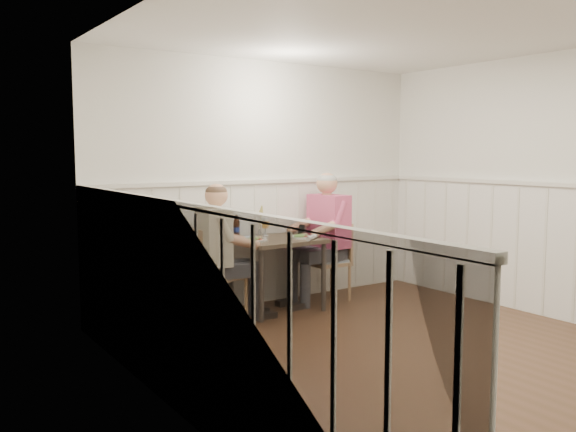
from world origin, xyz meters
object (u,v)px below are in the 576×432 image
object	(u,v)px
grass_vase	(260,221)
chair_left	(215,271)
man_in_pink	(326,246)
chair_right	(332,258)
dining_table	(277,249)
beer_bottle	(236,228)
diner_cream	(218,263)

from	to	relation	value
grass_vase	chair_left	bearing A→B (deg)	-155.95
man_in_pink	grass_vase	xyz separation A→B (m)	(-0.69, 0.25, 0.30)
chair_right	man_in_pink	world-z (taller)	man_in_pink
dining_table	beer_bottle	distance (m)	0.47
chair_left	diner_cream	world-z (taller)	diner_cream
chair_right	beer_bottle	world-z (taller)	beer_bottle
beer_bottle	dining_table	bearing A→B (deg)	-33.18
chair_left	beer_bottle	world-z (taller)	beer_bottle
man_in_pink	diner_cream	distance (m)	1.38
chair_left	diner_cream	bearing A→B (deg)	-63.69
diner_cream	beer_bottle	world-z (taller)	diner_cream
grass_vase	dining_table	bearing A→B (deg)	-85.09
beer_bottle	chair_left	bearing A→B (deg)	-147.23
dining_table	beer_bottle	bearing A→B (deg)	146.82
man_in_pink	beer_bottle	size ratio (longest dim) A/B	5.80
man_in_pink	beer_bottle	xyz separation A→B (m)	(-1.02, 0.18, 0.26)
beer_bottle	diner_cream	bearing A→B (deg)	-142.16
chair_left	man_in_pink	xyz separation A→B (m)	(1.39, 0.06, 0.11)
man_in_pink	chair_left	bearing A→B (deg)	-177.47
chair_left	diner_cream	xyz separation A→B (m)	(0.02, -0.04, 0.08)
dining_table	chair_left	bearing A→B (deg)	-178.99
dining_table	man_in_pink	distance (m)	0.67
diner_cream	dining_table	bearing A→B (deg)	3.95
diner_cream	beer_bottle	size ratio (longest dim) A/B	5.50
chair_right	beer_bottle	distance (m)	1.19
dining_table	beer_bottle	world-z (taller)	beer_bottle
dining_table	chair_right	bearing A→B (deg)	4.21
dining_table	man_in_pink	world-z (taller)	man_in_pink
beer_bottle	grass_vase	size ratio (longest dim) A/B	0.74
dining_table	chair_left	world-z (taller)	chair_left
dining_table	chair_right	distance (m)	0.78
diner_cream	grass_vase	world-z (taller)	diner_cream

